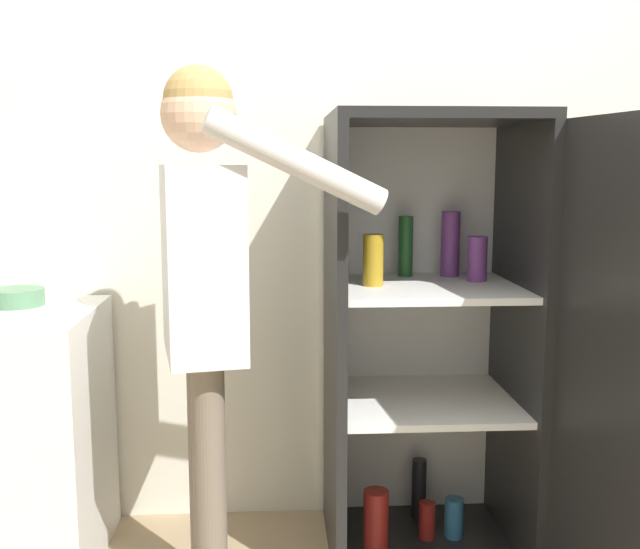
{
  "coord_description": "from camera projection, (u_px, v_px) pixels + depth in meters",
  "views": [
    {
      "loc": [
        -0.23,
        -1.96,
        1.42
      ],
      "look_at": [
        -0.08,
        0.61,
        1.04
      ],
      "focal_mm": 42.0,
      "sensor_mm": 36.0,
      "label": 1
    }
  ],
  "objects": [
    {
      "name": "refrigerator",
      "position": [
        458.0,
        349.0,
        2.57
      ],
      "size": [
        0.82,
        1.33,
        1.59
      ],
      "color": "black",
      "rests_on": "ground_plane"
    },
    {
      "name": "counter",
      "position": [
        2.0,
        439.0,
        2.63
      ],
      "size": [
        0.67,
        0.62,
        0.92
      ],
      "color": "white",
      "rests_on": "ground_plane"
    },
    {
      "name": "person",
      "position": [
        205.0,
        267.0,
        2.3
      ],
      "size": [
        0.71,
        0.53,
        1.71
      ],
      "color": "#726656",
      "rests_on": "ground_plane"
    },
    {
      "name": "bowl",
      "position": [
        17.0,
        297.0,
        2.67
      ],
      "size": [
        0.19,
        0.19,
        0.06
      ],
      "color": "#517F5B",
      "rests_on": "counter"
    },
    {
      "name": "wall_back",
      "position": [
        335.0,
        201.0,
        2.94
      ],
      "size": [
        7.0,
        0.06,
        2.55
      ],
      "color": "silver",
      "rests_on": "ground_plane"
    }
  ]
}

